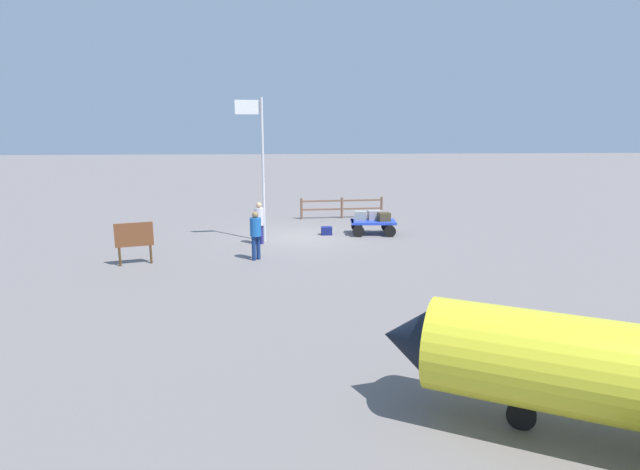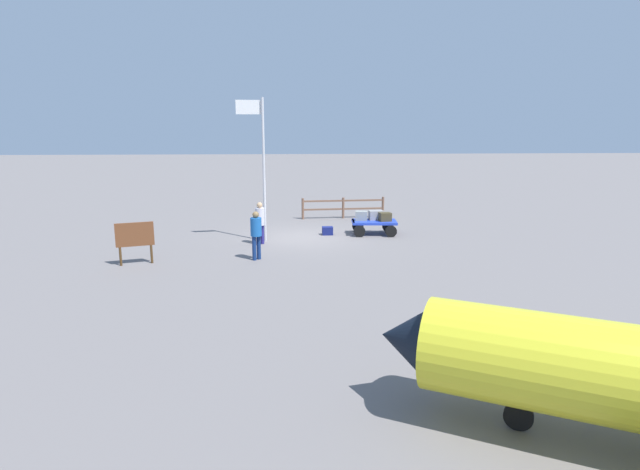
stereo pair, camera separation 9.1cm
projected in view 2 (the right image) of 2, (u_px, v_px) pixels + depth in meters
ground_plane at (305, 237)px, 21.49m from camera, size 120.00×120.00×0.00m
luggage_cart at (374, 224)px, 21.94m from camera, size 1.92×1.34×0.58m
suitcase_dark at (376, 215)px, 22.08m from camera, size 0.63×0.41×0.39m
suitcase_navy at (385, 217)px, 21.79m from camera, size 0.53×0.44×0.35m
suitcase_olive at (361, 216)px, 21.91m from camera, size 0.54×0.41×0.40m
suitcase_tan at (328, 231)px, 21.89m from camera, size 0.45×0.33×0.34m
worker_lead at (256, 231)px, 17.71m from camera, size 0.54×0.54×1.68m
worker_trailing at (260, 220)px, 20.01m from camera, size 0.49×0.49×1.64m
flagpole at (261, 158)px, 20.07m from camera, size 1.05×0.17×5.55m
signboard at (135, 237)px, 17.12m from camera, size 1.18×0.42×1.41m
wooden_fence at (343, 206)px, 25.64m from camera, size 4.11×0.41×1.03m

